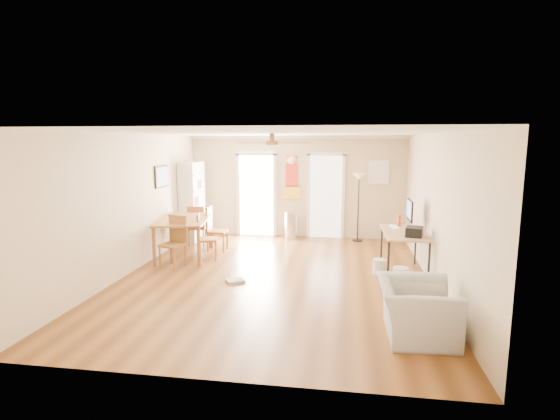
% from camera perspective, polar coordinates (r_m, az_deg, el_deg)
% --- Properties ---
extents(floor, '(7.00, 7.00, 0.00)m').
position_cam_1_polar(floor, '(7.98, -0.65, -8.86)').
color(floor, brown).
rests_on(floor, ground).
extents(ceiling, '(5.50, 7.00, 0.00)m').
position_cam_1_polar(ceiling, '(7.59, -0.68, 10.15)').
color(ceiling, silver).
rests_on(ceiling, floor).
extents(wall_back, '(5.50, 0.04, 2.60)m').
position_cam_1_polar(wall_back, '(11.12, 2.21, 3.09)').
color(wall_back, beige).
rests_on(wall_back, floor).
extents(wall_front, '(5.50, 0.04, 2.60)m').
position_cam_1_polar(wall_front, '(4.33, -8.10, -6.51)').
color(wall_front, beige).
rests_on(wall_front, floor).
extents(wall_left, '(0.04, 7.00, 2.60)m').
position_cam_1_polar(wall_left, '(8.56, -19.17, 0.80)').
color(wall_left, beige).
rests_on(wall_left, floor).
extents(wall_right, '(0.04, 7.00, 2.60)m').
position_cam_1_polar(wall_right, '(7.74, 19.88, -0.07)').
color(wall_right, beige).
rests_on(wall_right, floor).
extents(crown_molding, '(5.50, 7.00, 0.08)m').
position_cam_1_polar(crown_molding, '(7.59, -0.68, 9.85)').
color(crown_molding, white).
rests_on(crown_molding, wall_back).
extents(kitchen_doorway, '(0.90, 0.10, 2.10)m').
position_cam_1_polar(kitchen_doorway, '(11.30, -3.10, 1.90)').
color(kitchen_doorway, white).
rests_on(kitchen_doorway, wall_back).
extents(bathroom_doorway, '(0.80, 0.10, 2.10)m').
position_cam_1_polar(bathroom_doorway, '(11.08, 6.06, 1.72)').
color(bathroom_doorway, white).
rests_on(bathroom_doorway, wall_back).
extents(wall_decal, '(0.46, 0.03, 1.10)m').
position_cam_1_polar(wall_decal, '(11.09, 1.57, 4.38)').
color(wall_decal, red).
rests_on(wall_decal, wall_back).
extents(ac_grille, '(0.50, 0.04, 0.60)m').
position_cam_1_polar(ac_grille, '(11.02, 12.90, 4.91)').
color(ac_grille, white).
rests_on(ac_grille, wall_back).
extents(framed_poster, '(0.04, 0.66, 0.48)m').
position_cam_1_polar(framed_poster, '(9.76, -15.36, 4.30)').
color(framed_poster, black).
rests_on(framed_poster, wall_left).
extents(ceiling_fan, '(1.24, 1.24, 0.20)m').
position_cam_1_polar(ceiling_fan, '(7.30, -1.06, 8.86)').
color(ceiling_fan, '#593819').
rests_on(ceiling_fan, ceiling).
extents(bookshelf, '(0.59, 0.94, 1.95)m').
position_cam_1_polar(bookshelf, '(10.97, -11.54, 1.12)').
color(bookshelf, silver).
rests_on(bookshelf, floor).
extents(dining_table, '(1.25, 1.80, 0.83)m').
position_cam_1_polar(dining_table, '(9.47, -12.52, -3.59)').
color(dining_table, olive).
rests_on(dining_table, floor).
extents(dining_chair_right_a, '(0.42, 0.42, 1.00)m').
position_cam_1_polar(dining_chair_right_a, '(9.84, -8.28, -2.49)').
color(dining_chair_right_a, olive).
rests_on(dining_chair_right_a, floor).
extents(dining_chair_right_b, '(0.48, 0.48, 0.96)m').
position_cam_1_polar(dining_chair_right_b, '(9.17, -9.57, -3.51)').
color(dining_chair_right_b, '#9B6632').
rests_on(dining_chair_right_b, floor).
extents(dining_chair_near, '(0.51, 0.51, 1.00)m').
position_cam_1_polar(dining_chair_near, '(8.75, -14.05, -4.13)').
color(dining_chair_near, olive).
rests_on(dining_chair_near, floor).
extents(dining_chair_far, '(0.45, 0.45, 0.95)m').
position_cam_1_polar(dining_chair_far, '(10.47, -10.87, -2.01)').
color(dining_chair_far, brown).
rests_on(dining_chair_far, floor).
extents(trash_can, '(0.33, 0.33, 0.68)m').
position_cam_1_polar(trash_can, '(11.00, 1.44, -2.04)').
color(trash_can, silver).
rests_on(trash_can, floor).
extents(torchiere_lamp, '(0.34, 0.34, 1.69)m').
position_cam_1_polar(torchiere_lamp, '(10.80, 10.30, 0.33)').
color(torchiere_lamp, black).
rests_on(torchiere_lamp, floor).
extents(computer_desk, '(0.75, 1.50, 0.80)m').
position_cam_1_polar(computer_desk, '(8.39, 15.95, -5.47)').
color(computer_desk, tan).
rests_on(computer_desk, floor).
extents(imac, '(0.22, 0.58, 0.54)m').
position_cam_1_polar(imac, '(8.64, 16.77, -0.52)').
color(imac, black).
rests_on(imac, computer_desk).
extents(keyboard, '(0.17, 0.42, 0.02)m').
position_cam_1_polar(keyboard, '(8.67, 14.91, -2.19)').
color(keyboard, white).
rests_on(keyboard, computer_desk).
extents(printer, '(0.35, 0.38, 0.17)m').
position_cam_1_polar(printer, '(7.94, 17.33, -2.76)').
color(printer, black).
rests_on(printer, computer_desk).
extents(orange_bottle, '(0.09, 0.09, 0.22)m').
position_cam_1_polar(orange_bottle, '(8.82, 15.47, -1.34)').
color(orange_bottle, red).
rests_on(orange_bottle, computer_desk).
extents(wastebasket_a, '(0.25, 0.25, 0.28)m').
position_cam_1_polar(wastebasket_a, '(8.34, 12.99, -7.30)').
color(wastebasket_a, silver).
rests_on(wastebasket_a, floor).
extents(wastebasket_b, '(0.28, 0.28, 0.31)m').
position_cam_1_polar(wastebasket_b, '(7.81, 15.64, -8.43)').
color(wastebasket_b, white).
rests_on(wastebasket_b, floor).
extents(floor_cloth, '(0.39, 0.37, 0.04)m').
position_cam_1_polar(floor_cloth, '(7.76, -5.91, -9.27)').
color(floor_cloth, '#A8A8A3').
rests_on(floor_cloth, floor).
extents(armchair, '(0.95, 1.08, 0.69)m').
position_cam_1_polar(armchair, '(5.85, 17.56, -12.50)').
color(armchair, '#AEADA8').
rests_on(armchair, floor).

